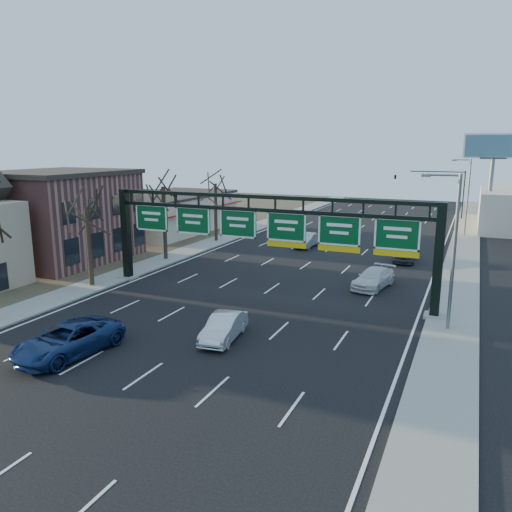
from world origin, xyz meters
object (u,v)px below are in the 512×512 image
at_px(car_blue_suv, 68,340).
at_px(car_white_wagon, 373,278).
at_px(sign_gantry, 264,232).
at_px(car_silver_sedan, 224,327).

bearing_deg(car_blue_suv, car_white_wagon, 64.63).
xyz_separation_m(car_blue_suv, car_white_wagon, (11.87, 18.82, -0.10)).
xyz_separation_m(sign_gantry, car_silver_sedan, (1.19, -8.47, -3.93)).
relative_size(sign_gantry, car_white_wagon, 4.99).
bearing_deg(car_white_wagon, sign_gantry, -130.93).
distance_m(sign_gantry, car_blue_suv, 14.94).
relative_size(car_blue_suv, car_silver_sedan, 1.38).
distance_m(car_silver_sedan, car_white_wagon, 14.85).
distance_m(sign_gantry, car_silver_sedan, 9.41).
distance_m(car_blue_suv, car_white_wagon, 22.25).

